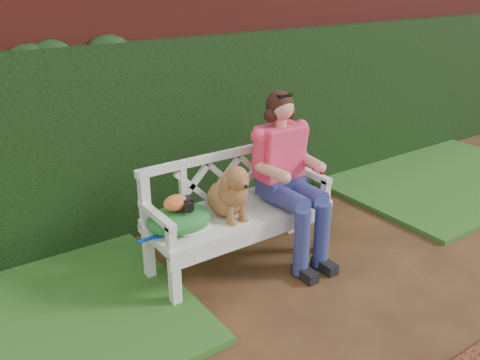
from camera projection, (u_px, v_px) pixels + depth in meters
ground at (346, 282)px, 3.93m from camera, size 60.00×60.00×0.00m
brick_wall at (214, 96)px, 4.95m from camera, size 10.00×0.30×2.20m
ivy_hedge at (227, 125)px, 4.88m from camera, size 10.00×0.18×1.70m
grass_right at (438, 176)px, 5.87m from camera, size 2.60×2.00×0.05m
garden_bench at (240, 239)px, 4.07m from camera, size 1.65×0.81×0.48m
seated_woman at (283, 179)px, 4.10m from camera, size 0.61×0.79×1.35m
dog at (228, 189)px, 3.83m from camera, size 0.41×0.48×0.45m
tennis_racket at (187, 227)px, 3.71m from camera, size 0.64×0.38×0.03m
green_bag at (179, 219)px, 3.68m from camera, size 0.59×0.52×0.17m
camera_item at (184, 203)px, 3.63m from camera, size 0.15×0.12×0.08m
baseball_glove at (176, 203)px, 3.60m from camera, size 0.19×0.14×0.12m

